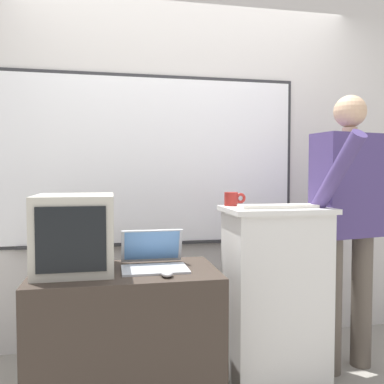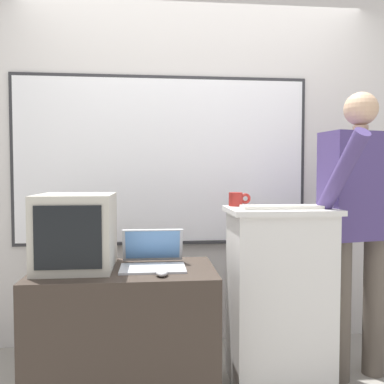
{
  "view_description": "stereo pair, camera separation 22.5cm",
  "coord_description": "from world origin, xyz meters",
  "px_view_note": "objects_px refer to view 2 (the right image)",
  "views": [
    {
      "loc": [
        -0.53,
        -1.79,
        1.26
      ],
      "look_at": [
        -0.1,
        0.41,
        1.15
      ],
      "focal_mm": 38.0,
      "sensor_mm": 36.0,
      "label": 1
    },
    {
      "loc": [
        -0.31,
        -1.83,
        1.26
      ],
      "look_at": [
        -0.1,
        0.41,
        1.15
      ],
      "focal_mm": 38.0,
      "sensor_mm": 36.0,
      "label": 2
    }
  ],
  "objects_px": {
    "laptop": "(153,256)",
    "wireless_keyboard": "(281,207)",
    "lectern_podium": "(279,296)",
    "side_desk": "(125,338)",
    "computer_mouse_by_keyboard": "(327,206)",
    "crt_monitor": "(76,231)",
    "person_presenter": "(359,213)",
    "computer_mouse_by_laptop": "(162,273)",
    "coffee_mug": "(237,199)"
  },
  "relations": [
    {
      "from": "laptop",
      "to": "coffee_mug",
      "type": "bearing_deg",
      "value": 24.09
    },
    {
      "from": "lectern_podium",
      "to": "person_presenter",
      "type": "bearing_deg",
      "value": 4.12
    },
    {
      "from": "person_presenter",
      "to": "computer_mouse_by_keyboard",
      "type": "bearing_deg",
      "value": -168.19
    },
    {
      "from": "side_desk",
      "to": "person_presenter",
      "type": "distance_m",
      "value": 1.55
    },
    {
      "from": "computer_mouse_by_laptop",
      "to": "coffee_mug",
      "type": "xyz_separation_m",
      "value": [
        0.47,
        0.45,
        0.33
      ]
    },
    {
      "from": "computer_mouse_by_keyboard",
      "to": "computer_mouse_by_laptop",
      "type": "bearing_deg",
      "value": -166.22
    },
    {
      "from": "side_desk",
      "to": "computer_mouse_by_keyboard",
      "type": "relative_size",
      "value": 9.65
    },
    {
      "from": "computer_mouse_by_laptop",
      "to": "lectern_podium",
      "type": "bearing_deg",
      "value": 23.58
    },
    {
      "from": "side_desk",
      "to": "person_presenter",
      "type": "xyz_separation_m",
      "value": [
        1.4,
        0.17,
        0.65
      ]
    },
    {
      "from": "person_presenter",
      "to": "computer_mouse_by_laptop",
      "type": "height_order",
      "value": "person_presenter"
    },
    {
      "from": "person_presenter",
      "to": "coffee_mug",
      "type": "relative_size",
      "value": 12.78
    },
    {
      "from": "computer_mouse_by_laptop",
      "to": "computer_mouse_by_keyboard",
      "type": "relative_size",
      "value": 1.0
    },
    {
      "from": "computer_mouse_by_keyboard",
      "to": "crt_monitor",
      "type": "height_order",
      "value": "crt_monitor"
    },
    {
      "from": "wireless_keyboard",
      "to": "computer_mouse_by_keyboard",
      "type": "bearing_deg",
      "value": -3.44
    },
    {
      "from": "lectern_podium",
      "to": "side_desk",
      "type": "xyz_separation_m",
      "value": [
        -0.89,
        -0.14,
        -0.16
      ]
    },
    {
      "from": "computer_mouse_by_laptop",
      "to": "crt_monitor",
      "type": "height_order",
      "value": "crt_monitor"
    },
    {
      "from": "person_presenter",
      "to": "laptop",
      "type": "bearing_deg",
      "value": 174.27
    },
    {
      "from": "computer_mouse_by_keyboard",
      "to": "laptop",
      "type": "bearing_deg",
      "value": -179.27
    },
    {
      "from": "side_desk",
      "to": "coffee_mug",
      "type": "bearing_deg",
      "value": 23.09
    },
    {
      "from": "side_desk",
      "to": "person_presenter",
      "type": "relative_size",
      "value": 0.55
    },
    {
      "from": "lectern_podium",
      "to": "crt_monitor",
      "type": "bearing_deg",
      "value": -175.14
    },
    {
      "from": "side_desk",
      "to": "laptop",
      "type": "distance_m",
      "value": 0.46
    },
    {
      "from": "computer_mouse_by_keyboard",
      "to": "wireless_keyboard",
      "type": "bearing_deg",
      "value": 176.56
    },
    {
      "from": "computer_mouse_by_keyboard",
      "to": "crt_monitor",
      "type": "relative_size",
      "value": 0.23
    },
    {
      "from": "side_desk",
      "to": "laptop",
      "type": "xyz_separation_m",
      "value": [
        0.15,
        0.05,
        0.43
      ]
    },
    {
      "from": "laptop",
      "to": "crt_monitor",
      "type": "height_order",
      "value": "crt_monitor"
    },
    {
      "from": "laptop",
      "to": "computer_mouse_by_keyboard",
      "type": "bearing_deg",
      "value": 0.73
    },
    {
      "from": "person_presenter",
      "to": "crt_monitor",
      "type": "bearing_deg",
      "value": 173.41
    },
    {
      "from": "person_presenter",
      "to": "crt_monitor",
      "type": "xyz_separation_m",
      "value": [
        -1.66,
        -0.13,
        -0.07
      ]
    },
    {
      "from": "laptop",
      "to": "wireless_keyboard",
      "type": "xyz_separation_m",
      "value": [
        0.73,
        0.03,
        0.26
      ]
    },
    {
      "from": "person_presenter",
      "to": "laptop",
      "type": "xyz_separation_m",
      "value": [
        -1.25,
        -0.12,
        -0.22
      ]
    },
    {
      "from": "side_desk",
      "to": "person_presenter",
      "type": "bearing_deg",
      "value": 7.07
    },
    {
      "from": "computer_mouse_by_keyboard",
      "to": "crt_monitor",
      "type": "bearing_deg",
      "value": -178.9
    },
    {
      "from": "lectern_podium",
      "to": "crt_monitor",
      "type": "relative_size",
      "value": 2.45
    },
    {
      "from": "laptop",
      "to": "crt_monitor",
      "type": "relative_size",
      "value": 0.8
    },
    {
      "from": "person_presenter",
      "to": "laptop",
      "type": "relative_size",
      "value": 5.04
    },
    {
      "from": "computer_mouse_by_laptop",
      "to": "computer_mouse_by_keyboard",
      "type": "height_order",
      "value": "computer_mouse_by_keyboard"
    },
    {
      "from": "computer_mouse_by_laptop",
      "to": "coffee_mug",
      "type": "relative_size",
      "value": 0.73
    },
    {
      "from": "laptop",
      "to": "computer_mouse_by_laptop",
      "type": "height_order",
      "value": "laptop"
    },
    {
      "from": "computer_mouse_by_laptop",
      "to": "computer_mouse_by_keyboard",
      "type": "distance_m",
      "value": 1.03
    },
    {
      "from": "coffee_mug",
      "to": "laptop",
      "type": "bearing_deg",
      "value": -155.91
    },
    {
      "from": "person_presenter",
      "to": "computer_mouse_by_laptop",
      "type": "bearing_deg",
      "value": -175.42
    },
    {
      "from": "side_desk",
      "to": "wireless_keyboard",
      "type": "relative_size",
      "value": 2.11
    },
    {
      "from": "wireless_keyboard",
      "to": "computer_mouse_by_laptop",
      "type": "height_order",
      "value": "wireless_keyboard"
    },
    {
      "from": "lectern_podium",
      "to": "coffee_mug",
      "type": "relative_size",
      "value": 7.73
    },
    {
      "from": "side_desk",
      "to": "computer_mouse_by_keyboard",
      "type": "height_order",
      "value": "computer_mouse_by_keyboard"
    },
    {
      "from": "wireless_keyboard",
      "to": "laptop",
      "type": "bearing_deg",
      "value": -177.76
    },
    {
      "from": "wireless_keyboard",
      "to": "computer_mouse_by_keyboard",
      "type": "xyz_separation_m",
      "value": [
        0.26,
        -0.02,
        0.01
      ]
    },
    {
      "from": "laptop",
      "to": "computer_mouse_by_laptop",
      "type": "distance_m",
      "value": 0.23
    },
    {
      "from": "side_desk",
      "to": "wireless_keyboard",
      "type": "distance_m",
      "value": 1.12
    }
  ]
}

